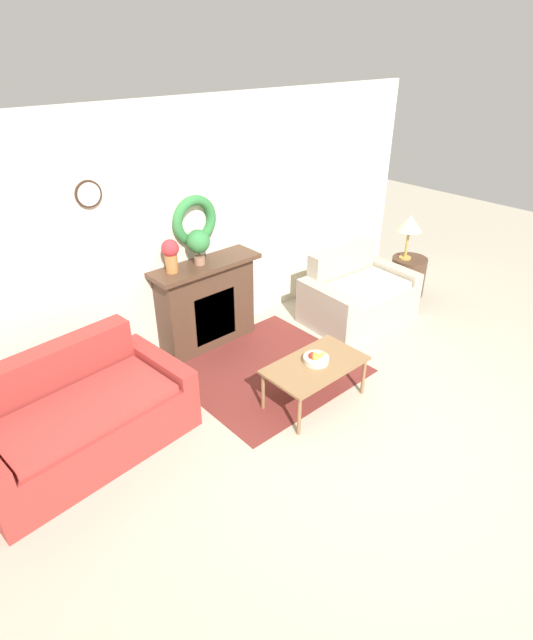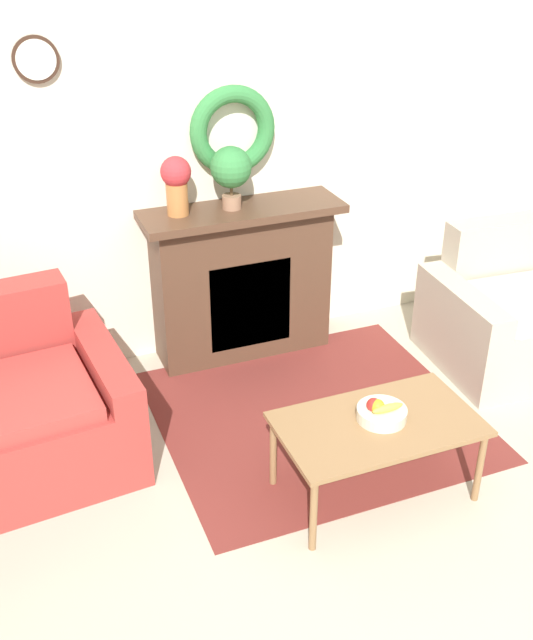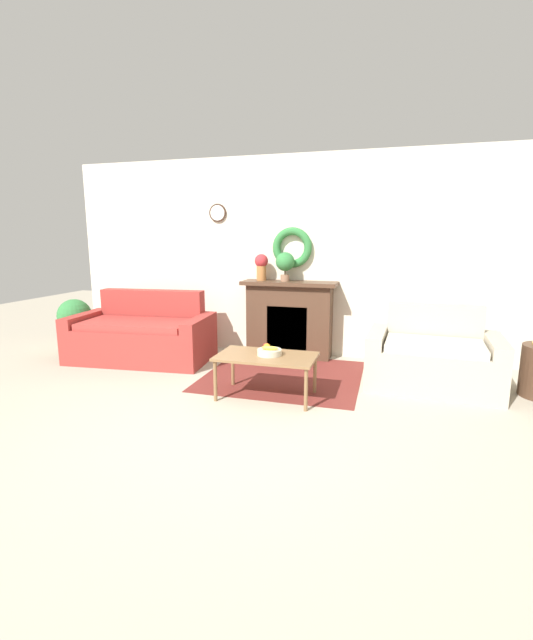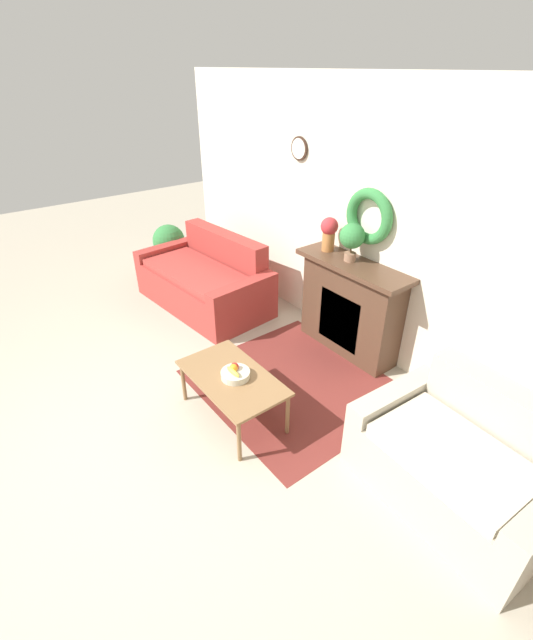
{
  "view_description": "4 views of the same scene",
  "coord_description": "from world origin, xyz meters",
  "px_view_note": "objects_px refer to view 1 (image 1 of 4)",
  "views": [
    {
      "loc": [
        -2.96,
        -1.78,
        3.17
      ],
      "look_at": [
        -0.07,
        1.47,
        0.71
      ],
      "focal_mm": 28.0,
      "sensor_mm": 36.0,
      "label": 1
    },
    {
      "loc": [
        -1.58,
        -1.7,
        2.66
      ],
      "look_at": [
        -0.28,
        1.6,
        0.7
      ],
      "focal_mm": 42.0,
      "sensor_mm": 36.0,
      "label": 2
    },
    {
      "loc": [
        1.18,
        -3.13,
        1.61
      ],
      "look_at": [
        -0.18,
        1.6,
        0.66
      ],
      "focal_mm": 24.0,
      "sensor_mm": 36.0,
      "label": 3
    },
    {
      "loc": [
        2.5,
        -0.65,
        2.74
      ],
      "look_at": [
        -0.23,
        1.44,
        0.68
      ],
      "focal_mm": 24.0,
      "sensor_mm": 36.0,
      "label": 4
    }
  ],
  "objects_px": {
    "couch_left": "(81,418)",
    "coffee_table": "(315,367)",
    "potted_plant_on_mantel": "(198,243)",
    "fruit_bowl": "(316,359)",
    "vase_on_mantel_left": "(171,254)",
    "loveseat_right": "(357,296)",
    "side_table_by_loveseat": "(408,276)",
    "table_lamp": "(410,224)",
    "fireplace": "(207,303)"
  },
  "relations": [
    {
      "from": "couch_left",
      "to": "coffee_table",
      "type": "xyz_separation_m",
      "value": [
        1.98,
        -0.9,
        0.08
      ]
    },
    {
      "from": "coffee_table",
      "to": "potted_plant_on_mantel",
      "type": "bearing_deg",
      "value": 97.09
    },
    {
      "from": "fruit_bowl",
      "to": "vase_on_mantel_left",
      "type": "bearing_deg",
      "value": 109.35
    },
    {
      "from": "couch_left",
      "to": "loveseat_right",
      "type": "relative_size",
      "value": 1.33
    },
    {
      "from": "coffee_table",
      "to": "vase_on_mantel_left",
      "type": "bearing_deg",
      "value": 108.42
    },
    {
      "from": "side_table_by_loveseat",
      "to": "couch_left",
      "type": "bearing_deg",
      "value": 178.88
    },
    {
      "from": "couch_left",
      "to": "table_lamp",
      "type": "relative_size",
      "value": 3.06
    },
    {
      "from": "fruit_bowl",
      "to": "side_table_by_loveseat",
      "type": "bearing_deg",
      "value": 16.12
    },
    {
      "from": "fruit_bowl",
      "to": "table_lamp",
      "type": "distance_m",
      "value": 2.84
    },
    {
      "from": "loveseat_right",
      "to": "coffee_table",
      "type": "height_order",
      "value": "loveseat_right"
    },
    {
      "from": "table_lamp",
      "to": "vase_on_mantel_left",
      "type": "distance_m",
      "value": 3.31
    },
    {
      "from": "table_lamp",
      "to": "potted_plant_on_mantel",
      "type": "relative_size",
      "value": 1.59
    },
    {
      "from": "side_table_by_loveseat",
      "to": "table_lamp",
      "type": "distance_m",
      "value": 0.76
    },
    {
      "from": "fireplace",
      "to": "side_table_by_loveseat",
      "type": "relative_size",
      "value": 2.4
    },
    {
      "from": "side_table_by_loveseat",
      "to": "fireplace",
      "type": "bearing_deg",
      "value": 164.64
    },
    {
      "from": "loveseat_right",
      "to": "side_table_by_loveseat",
      "type": "bearing_deg",
      "value": 2.38
    },
    {
      "from": "loveseat_right",
      "to": "table_lamp",
      "type": "xyz_separation_m",
      "value": [
        1.03,
        0.03,
        0.71
      ]
    },
    {
      "from": "fruit_bowl",
      "to": "fireplace",
      "type": "bearing_deg",
      "value": 95.63
    },
    {
      "from": "side_table_by_loveseat",
      "to": "vase_on_mantel_left",
      "type": "relative_size",
      "value": 1.49
    },
    {
      "from": "loveseat_right",
      "to": "vase_on_mantel_left",
      "type": "xyz_separation_m",
      "value": [
        -2.19,
        0.77,
        0.93
      ]
    },
    {
      "from": "coffee_table",
      "to": "fruit_bowl",
      "type": "distance_m",
      "value": 0.09
    },
    {
      "from": "coffee_table",
      "to": "fruit_bowl",
      "type": "xyz_separation_m",
      "value": [
        0.02,
        0.02,
        0.08
      ]
    },
    {
      "from": "fireplace",
      "to": "side_table_by_loveseat",
      "type": "xyz_separation_m",
      "value": [
        2.87,
        -0.79,
        -0.26
      ]
    },
    {
      "from": "couch_left",
      "to": "coffee_table",
      "type": "height_order",
      "value": "couch_left"
    },
    {
      "from": "fireplace",
      "to": "coffee_table",
      "type": "bearing_deg",
      "value": -85.23
    },
    {
      "from": "fireplace",
      "to": "vase_on_mantel_left",
      "type": "distance_m",
      "value": 0.82
    },
    {
      "from": "side_table_by_loveseat",
      "to": "fruit_bowl",
      "type": "bearing_deg",
      "value": -163.88
    },
    {
      "from": "potted_plant_on_mantel",
      "to": "coffee_table",
      "type": "bearing_deg",
      "value": -82.91
    },
    {
      "from": "couch_left",
      "to": "potted_plant_on_mantel",
      "type": "relative_size",
      "value": 4.86
    },
    {
      "from": "coffee_table",
      "to": "couch_left",
      "type": "bearing_deg",
      "value": 155.67
    },
    {
      "from": "loveseat_right",
      "to": "fruit_bowl",
      "type": "bearing_deg",
      "value": -150.07
    },
    {
      "from": "side_table_by_loveseat",
      "to": "vase_on_mantel_left",
      "type": "height_order",
      "value": "vase_on_mantel_left"
    },
    {
      "from": "coffee_table",
      "to": "vase_on_mantel_left",
      "type": "height_order",
      "value": "vase_on_mantel_left"
    },
    {
      "from": "coffee_table",
      "to": "fruit_bowl",
      "type": "relative_size",
      "value": 3.99
    },
    {
      "from": "couch_left",
      "to": "fruit_bowl",
      "type": "xyz_separation_m",
      "value": [
        2.0,
        -0.88,
        0.16
      ]
    },
    {
      "from": "side_table_by_loveseat",
      "to": "loveseat_right",
      "type": "bearing_deg",
      "value": 178.8
    },
    {
      "from": "fireplace",
      "to": "couch_left",
      "type": "height_order",
      "value": "fireplace"
    },
    {
      "from": "couch_left",
      "to": "coffee_table",
      "type": "relative_size",
      "value": 1.89
    },
    {
      "from": "loveseat_right",
      "to": "fruit_bowl",
      "type": "height_order",
      "value": "loveseat_right"
    },
    {
      "from": "loveseat_right",
      "to": "vase_on_mantel_left",
      "type": "distance_m",
      "value": 2.5
    },
    {
      "from": "fruit_bowl",
      "to": "table_lamp",
      "type": "relative_size",
      "value": 0.41
    },
    {
      "from": "fireplace",
      "to": "potted_plant_on_mantel",
      "type": "xyz_separation_m",
      "value": [
        -0.06,
        -0.01,
        0.76
      ]
    },
    {
      "from": "vase_on_mantel_left",
      "to": "couch_left",
      "type": "bearing_deg",
      "value": -154.14
    },
    {
      "from": "couch_left",
      "to": "side_table_by_loveseat",
      "type": "distance_m",
      "value": 4.72
    },
    {
      "from": "fireplace",
      "to": "coffee_table",
      "type": "height_order",
      "value": "fireplace"
    },
    {
      "from": "fireplace",
      "to": "potted_plant_on_mantel",
      "type": "distance_m",
      "value": 0.76
    },
    {
      "from": "couch_left",
      "to": "side_table_by_loveseat",
      "type": "relative_size",
      "value": 3.53
    },
    {
      "from": "fireplace",
      "to": "side_table_by_loveseat",
      "type": "distance_m",
      "value": 2.99
    },
    {
      "from": "fruit_bowl",
      "to": "potted_plant_on_mantel",
      "type": "xyz_separation_m",
      "value": [
        -0.22,
        1.56,
        0.8
      ]
    },
    {
      "from": "loveseat_right",
      "to": "coffee_table",
      "type": "relative_size",
      "value": 1.42
    }
  ]
}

